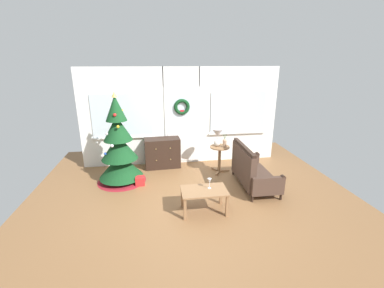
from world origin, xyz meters
name	(u,v)px	position (x,y,z in m)	size (l,w,h in m)	color
ground_plane	(194,199)	(0.00, 0.00, 0.00)	(6.76, 6.76, 0.00)	brown
back_wall_with_door	(182,116)	(0.00, 2.08, 1.28)	(5.20, 0.19, 2.55)	white
christmas_tree	(119,151)	(-1.53, 1.08, 0.73)	(1.11, 1.11, 2.07)	#4C331E
dresser_cabinet	(162,153)	(-0.55, 1.79, 0.39)	(0.92, 0.48, 0.78)	black
settee_sofa	(251,171)	(1.34, 0.38, 0.38)	(0.73, 1.44, 0.96)	black
side_table	(220,154)	(0.85, 1.26, 0.48)	(0.50, 0.48, 0.67)	#8E6642
table_lamp	(217,135)	(0.79, 1.30, 0.96)	(0.28, 0.28, 0.44)	silver
flower_vase	(225,143)	(0.95, 1.20, 0.79)	(0.11, 0.10, 0.35)	tan
coffee_table	(204,193)	(0.12, -0.46, 0.37)	(0.84, 0.52, 0.44)	#8E6642
wine_glass	(210,181)	(0.23, -0.41, 0.58)	(0.08, 0.08, 0.20)	silver
gift_box	(140,181)	(-1.10, 0.81, 0.10)	(0.20, 0.18, 0.20)	red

